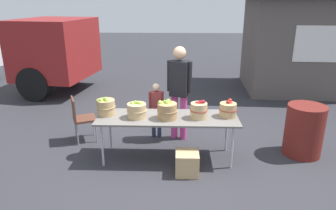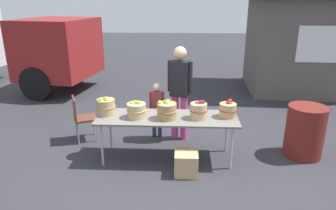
{
  "view_description": "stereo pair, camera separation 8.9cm",
  "coord_description": "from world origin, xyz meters",
  "px_view_note": "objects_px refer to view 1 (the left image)",
  "views": [
    {
      "loc": [
        0.16,
        -4.7,
        2.59
      ],
      "look_at": [
        0.0,
        0.3,
        0.85
      ],
      "focal_mm": 33.04,
      "sensor_mm": 36.0,
      "label": 1
    },
    {
      "loc": [
        0.25,
        -4.69,
        2.59
      ],
      "look_at": [
        0.0,
        0.3,
        0.85
      ],
      "focal_mm": 33.04,
      "sensor_mm": 36.0,
      "label": 2
    }
  ],
  "objects_px": {
    "apple_basket_green_0": "(106,107)",
    "apple_basket_red_1": "(228,109)",
    "apple_basket_red_0": "(199,110)",
    "trash_barrel": "(304,130)",
    "child_customer": "(156,106)",
    "market_table": "(167,119)",
    "apple_basket_green_2": "(167,110)",
    "apple_basket_green_1": "(137,110)",
    "vendor_adult": "(179,86)",
    "folding_chair": "(80,116)",
    "produce_crate": "(187,163)"
  },
  "relations": [
    {
      "from": "market_table",
      "to": "produce_crate",
      "type": "bearing_deg",
      "value": -56.66
    },
    {
      "from": "folding_chair",
      "to": "vendor_adult",
      "type": "bearing_deg",
      "value": -108.18
    },
    {
      "from": "market_table",
      "to": "folding_chair",
      "type": "distance_m",
      "value": 1.77
    },
    {
      "from": "child_customer",
      "to": "produce_crate",
      "type": "relative_size",
      "value": 3.03
    },
    {
      "from": "apple_basket_green_1",
      "to": "trash_barrel",
      "type": "xyz_separation_m",
      "value": [
        2.83,
        0.26,
        -0.43
      ]
    },
    {
      "from": "apple_basket_red_1",
      "to": "apple_basket_green_1",
      "type": "bearing_deg",
      "value": -176.34
    },
    {
      "from": "vendor_adult",
      "to": "folding_chair",
      "type": "height_order",
      "value": "vendor_adult"
    },
    {
      "from": "apple_basket_green_0",
      "to": "apple_basket_green_1",
      "type": "height_order",
      "value": "apple_basket_green_0"
    },
    {
      "from": "folding_chair",
      "to": "produce_crate",
      "type": "relative_size",
      "value": 2.41
    },
    {
      "from": "market_table",
      "to": "apple_basket_green_2",
      "type": "relative_size",
      "value": 6.94
    },
    {
      "from": "market_table",
      "to": "trash_barrel",
      "type": "xyz_separation_m",
      "value": [
        2.33,
        0.22,
        -0.26
      ]
    },
    {
      "from": "apple_basket_red_1",
      "to": "trash_barrel",
      "type": "height_order",
      "value": "apple_basket_red_1"
    },
    {
      "from": "apple_basket_green_0",
      "to": "apple_basket_green_2",
      "type": "relative_size",
      "value": 0.95
    },
    {
      "from": "market_table",
      "to": "apple_basket_green_1",
      "type": "xyz_separation_m",
      "value": [
        -0.49,
        -0.04,
        0.16
      ]
    },
    {
      "from": "market_table",
      "to": "apple_basket_red_0",
      "type": "xyz_separation_m",
      "value": [
        0.51,
        -0.03,
        0.17
      ]
    },
    {
      "from": "apple_basket_red_0",
      "to": "trash_barrel",
      "type": "relative_size",
      "value": 0.34
    },
    {
      "from": "folding_chair",
      "to": "child_customer",
      "type": "bearing_deg",
      "value": -104.77
    },
    {
      "from": "apple_basket_red_0",
      "to": "apple_basket_red_1",
      "type": "bearing_deg",
      "value": 10.31
    },
    {
      "from": "apple_basket_red_0",
      "to": "child_customer",
      "type": "bearing_deg",
      "value": 130.49
    },
    {
      "from": "apple_basket_green_1",
      "to": "trash_barrel",
      "type": "relative_size",
      "value": 0.36
    },
    {
      "from": "apple_basket_red_0",
      "to": "produce_crate",
      "type": "bearing_deg",
      "value": -112.29
    },
    {
      "from": "apple_basket_green_1",
      "to": "vendor_adult",
      "type": "height_order",
      "value": "vendor_adult"
    },
    {
      "from": "apple_basket_green_2",
      "to": "child_customer",
      "type": "distance_m",
      "value": 0.98
    },
    {
      "from": "apple_basket_red_1",
      "to": "folding_chair",
      "type": "xyz_separation_m",
      "value": [
        -2.63,
        0.57,
        -0.36
      ]
    },
    {
      "from": "apple_basket_green_0",
      "to": "apple_basket_red_1",
      "type": "relative_size",
      "value": 1.08
    },
    {
      "from": "apple_basket_green_1",
      "to": "apple_basket_red_1",
      "type": "bearing_deg",
      "value": 3.66
    },
    {
      "from": "apple_basket_green_1",
      "to": "vendor_adult",
      "type": "relative_size",
      "value": 0.18
    },
    {
      "from": "apple_basket_green_1",
      "to": "produce_crate",
      "type": "xyz_separation_m",
      "value": [
        0.81,
        -0.45,
        -0.7
      ]
    },
    {
      "from": "trash_barrel",
      "to": "child_customer",
      "type": "bearing_deg",
      "value": 166.39
    },
    {
      "from": "apple_basket_red_1",
      "to": "produce_crate",
      "type": "height_order",
      "value": "apple_basket_red_1"
    },
    {
      "from": "apple_basket_green_0",
      "to": "apple_basket_red_1",
      "type": "distance_m",
      "value": 2.01
    },
    {
      "from": "apple_basket_green_1",
      "to": "produce_crate",
      "type": "relative_size",
      "value": 0.91
    },
    {
      "from": "market_table",
      "to": "apple_basket_red_1",
      "type": "relative_size",
      "value": 7.88
    },
    {
      "from": "apple_basket_green_0",
      "to": "trash_barrel",
      "type": "xyz_separation_m",
      "value": [
        3.35,
        0.15,
        -0.45
      ]
    },
    {
      "from": "market_table",
      "to": "apple_basket_green_2",
      "type": "height_order",
      "value": "apple_basket_green_2"
    },
    {
      "from": "apple_basket_red_0",
      "to": "apple_basket_red_1",
      "type": "relative_size",
      "value": 1.04
    },
    {
      "from": "apple_basket_red_0",
      "to": "apple_basket_red_1",
      "type": "xyz_separation_m",
      "value": [
        0.48,
        0.09,
        -0.01
      ]
    },
    {
      "from": "apple_basket_green_2",
      "to": "trash_barrel",
      "type": "distance_m",
      "value": 2.39
    },
    {
      "from": "apple_basket_red_1",
      "to": "vendor_adult",
      "type": "relative_size",
      "value": 0.16
    },
    {
      "from": "apple_basket_green_0",
      "to": "child_customer",
      "type": "distance_m",
      "value": 1.13
    },
    {
      "from": "child_customer",
      "to": "produce_crate",
      "type": "bearing_deg",
      "value": 108.52
    },
    {
      "from": "trash_barrel",
      "to": "produce_crate",
      "type": "height_order",
      "value": "trash_barrel"
    },
    {
      "from": "apple_basket_red_1",
      "to": "trash_barrel",
      "type": "relative_size",
      "value": 0.33
    },
    {
      "from": "apple_basket_green_1",
      "to": "apple_basket_green_2",
      "type": "xyz_separation_m",
      "value": [
        0.49,
        -0.03,
        0.02
      ]
    },
    {
      "from": "apple_basket_red_0",
      "to": "apple_basket_green_2",
      "type": "bearing_deg",
      "value": -175.94
    },
    {
      "from": "apple_basket_green_2",
      "to": "trash_barrel",
      "type": "xyz_separation_m",
      "value": [
        2.33,
        0.29,
        -0.44
      ]
    },
    {
      "from": "produce_crate",
      "to": "apple_basket_green_0",
      "type": "bearing_deg",
      "value": 157.64
    },
    {
      "from": "apple_basket_green_2",
      "to": "vendor_adult",
      "type": "relative_size",
      "value": 0.19
    },
    {
      "from": "market_table",
      "to": "apple_basket_green_1",
      "type": "distance_m",
      "value": 0.52
    },
    {
      "from": "apple_basket_green_0",
      "to": "apple_basket_red_1",
      "type": "bearing_deg",
      "value": -0.31
    }
  ]
}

